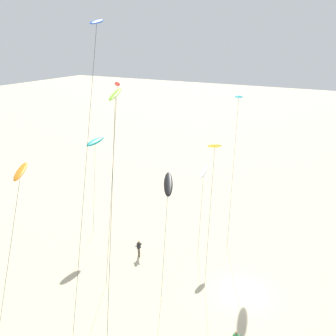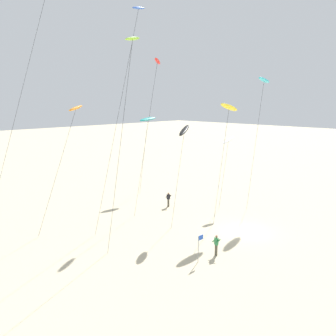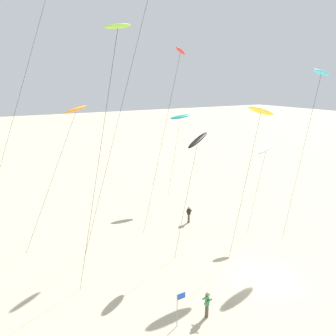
{
  "view_description": "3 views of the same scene",
  "coord_description": "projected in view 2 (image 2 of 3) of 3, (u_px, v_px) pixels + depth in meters",
  "views": [
    {
      "loc": [
        -24.95,
        -6.24,
        20.02
      ],
      "look_at": [
        3.79,
        9.12,
        8.21
      ],
      "focal_mm": 39.27,
      "sensor_mm": 36.0,
      "label": 1
    },
    {
      "loc": [
        -27.13,
        -16.86,
        12.04
      ],
      "look_at": [
        -0.49,
        9.61,
        4.78
      ],
      "focal_mm": 37.61,
      "sensor_mm": 36.0,
      "label": 2
    },
    {
      "loc": [
        -16.34,
        -14.46,
        13.61
      ],
      "look_at": [
        -0.12,
        13.57,
        4.99
      ],
      "focal_mm": 35.04,
      "sensor_mm": 36.0,
      "label": 3
    }
  ],
  "objects": [
    {
      "name": "kite_blue",
      "position": [
        138.0,
        13.0,
        34.25
      ],
      "size": [
        8.26,
        2.44,
        21.19
      ],
      "color": "blue",
      "rests_on": "ground"
    },
    {
      "name": "kite_orange",
      "position": [
        76.0,
        109.0,
        33.85
      ],
      "size": [
        6.59,
        2.46,
        11.74
      ],
      "color": "orange",
      "rests_on": "ground"
    },
    {
      "name": "kite_flyer_nearest",
      "position": [
        216.0,
        245.0,
        27.6
      ],
      "size": [
        0.67,
        0.68,
        1.67
      ],
      "color": "#4C4738",
      "rests_on": "ground"
    },
    {
      "name": "marker_flag",
      "position": [
        200.0,
        243.0,
        26.39
      ],
      "size": [
        0.56,
        0.05,
        2.1
      ],
      "color": "gray",
      "rests_on": "ground"
    },
    {
      "name": "kite_yellow",
      "position": [
        229.0,
        108.0,
        35.5
      ],
      "size": [
        4.62,
        1.31,
        11.95
      ],
      "color": "yellow",
      "rests_on": "ground"
    },
    {
      "name": "kite_cyan",
      "position": [
        264.0,
        81.0,
        40.61
      ],
      "size": [
        6.02,
        1.86,
        14.71
      ],
      "color": "#33BFE0",
      "rests_on": "ground"
    },
    {
      "name": "kite_white",
      "position": [
        228.0,
        141.0,
        40.05
      ],
      "size": [
        3.42,
        0.97,
        7.99
      ],
      "color": "white",
      "rests_on": "ground"
    },
    {
      "name": "kite_teal",
      "position": [
        148.0,
        119.0,
        46.16
      ],
      "size": [
        3.45,
        1.0,
        9.99
      ],
      "color": "teal",
      "rests_on": "ground"
    },
    {
      "name": "kite_flyer_middle",
      "position": [
        168.0,
        199.0,
        40.29
      ],
      "size": [
        0.69,
        0.67,
        1.67
      ],
      "color": "#4C4738",
      "rests_on": "ground"
    },
    {
      "name": "ground_plane",
      "position": [
        245.0,
        231.0,
        32.85
      ],
      "size": [
        260.0,
        260.0,
        0.0
      ],
      "primitive_type": "plane",
      "color": "beige"
    },
    {
      "name": "kite_lime",
      "position": [
        132.0,
        43.0,
        28.3
      ],
      "size": [
        4.96,
        1.66,
        17.27
      ],
      "color": "#8CD833",
      "rests_on": "ground"
    },
    {
      "name": "kite_red",
      "position": [
        157.0,
        65.0,
        38.22
      ],
      "size": [
        5.58,
        1.97,
        16.6
      ],
      "color": "red",
      "rests_on": "ground"
    },
    {
      "name": "kite_black",
      "position": [
        184.0,
        131.0,
        34.15
      ],
      "size": [
        3.99,
        2.13,
        9.82
      ],
      "color": "black",
      "rests_on": "ground"
    }
  ]
}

